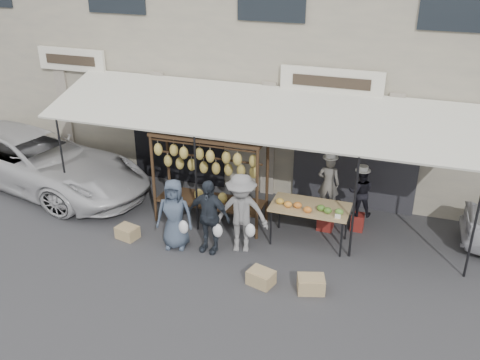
# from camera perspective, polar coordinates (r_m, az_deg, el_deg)

# --- Properties ---
(ground_plane) EXTENTS (90.00, 90.00, 0.00)m
(ground_plane) POSITION_cam_1_polar(r_m,az_deg,el_deg) (11.31, -2.06, -8.90)
(ground_plane) COLOR #2D2D30
(shophouse) EXTENTS (24.00, 6.15, 7.30)m
(shophouse) POSITION_cam_1_polar(r_m,az_deg,el_deg) (15.81, 6.33, 15.35)
(shophouse) COLOR tan
(shophouse) RESTS_ON ground_plane
(awning) EXTENTS (10.00, 2.35, 2.92)m
(awning) POSITION_cam_1_polar(r_m,az_deg,el_deg) (12.11, 1.60, 7.11)
(awning) COLOR beige
(awning) RESTS_ON ground_plane
(banana_rack) EXTENTS (2.60, 0.90, 2.24)m
(banana_rack) POSITION_cam_1_polar(r_m,az_deg,el_deg) (12.09, -3.33, 1.93)
(banana_rack) COLOR #2F2012
(banana_rack) RESTS_ON ground_plane
(produce_table) EXTENTS (1.70, 0.90, 1.04)m
(produce_table) POSITION_cam_1_polar(r_m,az_deg,el_deg) (11.65, 7.45, -2.99)
(produce_table) COLOR #998459
(produce_table) RESTS_ON ground_plane
(vendor_left) EXTENTS (0.50, 0.34, 1.34)m
(vendor_left) POSITION_cam_1_polar(r_m,az_deg,el_deg) (12.13, 9.42, -0.39)
(vendor_left) COLOR #585550
(vendor_left) RESTS_ON stool_left
(vendor_right) EXTENTS (0.62, 0.51, 1.14)m
(vendor_right) POSITION_cam_1_polar(r_m,az_deg,el_deg) (12.32, 12.75, -1.28)
(vendor_right) COLOR black
(vendor_right) RESTS_ON stool_right
(customer_left) EXTENTS (0.87, 0.67, 1.60)m
(customer_left) POSITION_cam_1_polar(r_m,az_deg,el_deg) (11.55, -7.00, -3.63)
(customer_left) COLOR #3D495B
(customer_left) RESTS_ON ground_plane
(customer_mid) EXTENTS (1.01, 0.49, 1.67)m
(customer_mid) POSITION_cam_1_polar(r_m,az_deg,el_deg) (11.34, -3.38, -3.87)
(customer_mid) COLOR #252B34
(customer_mid) RESTS_ON ground_plane
(customer_right) EXTENTS (1.28, 0.91, 1.79)m
(customer_right) POSITION_cam_1_polar(r_m,az_deg,el_deg) (11.30, 0.13, -3.59)
(customer_right) COLOR slate
(customer_right) RESTS_ON ground_plane
(stool_left) EXTENTS (0.41, 0.41, 0.49)m
(stool_left) POSITION_cam_1_polar(r_m,az_deg,el_deg) (12.55, 9.12, -4.16)
(stool_left) COLOR maroon
(stool_left) RESTS_ON ground_plane
(stool_right) EXTENTS (0.32, 0.32, 0.40)m
(stool_right) POSITION_cam_1_polar(r_m,az_deg,el_deg) (12.68, 12.42, -4.39)
(stool_right) COLOR maroon
(stool_right) RESTS_ON ground_plane
(crate_near_a) EXTENTS (0.58, 0.50, 0.29)m
(crate_near_a) POSITION_cam_1_polar(r_m,az_deg,el_deg) (10.66, 2.26, -10.36)
(crate_near_a) COLOR tan
(crate_near_a) RESTS_ON ground_plane
(crate_near_b) EXTENTS (0.60, 0.52, 0.31)m
(crate_near_b) POSITION_cam_1_polar(r_m,az_deg,el_deg) (10.55, 7.58, -10.97)
(crate_near_b) COLOR tan
(crate_near_b) RESTS_ON ground_plane
(crate_far) EXTENTS (0.54, 0.45, 0.28)m
(crate_far) POSITION_cam_1_polar(r_m,az_deg,el_deg) (12.36, -11.91, -5.48)
(crate_far) COLOR tan
(crate_far) RESTS_ON ground_plane
(van) EXTENTS (5.42, 3.37, 2.10)m
(van) POSITION_cam_1_polar(r_m,az_deg,el_deg) (15.44, -21.61, 3.41)
(van) COLOR silver
(van) RESTS_ON ground_plane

